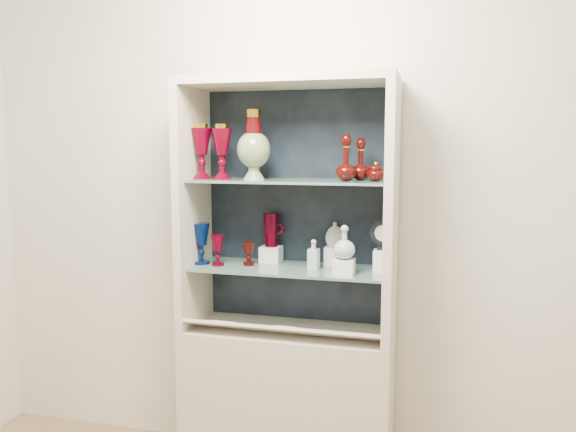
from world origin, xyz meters
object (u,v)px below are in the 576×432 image
(ruby_decanter_a, at_px, (346,155))
(ruby_decanter_b, at_px, (361,158))
(pedestal_lamp_left, at_px, (222,152))
(lidded_bowl, at_px, (376,171))
(flat_flask, at_px, (335,234))
(cobalt_goblet, at_px, (201,243))
(ruby_pitcher, at_px, (271,230))
(clear_square_bottle, at_px, (314,254))
(pedestal_lamp_right, at_px, (201,151))
(ruby_goblet_tall, at_px, (218,250))
(clear_round_decanter, at_px, (344,243))
(enamel_urn, at_px, (254,145))
(ruby_goblet_small, at_px, (249,254))
(cameo_medallion, at_px, (383,235))

(ruby_decanter_a, xyz_separation_m, ruby_decanter_b, (0.06, 0.08, -0.01))
(pedestal_lamp_left, height_order, lidded_bowl, pedestal_lamp_left)
(ruby_decanter_a, distance_m, flat_flask, 0.42)
(cobalt_goblet, bearing_deg, ruby_pitcher, 20.44)
(clear_square_bottle, height_order, flat_flask, flat_flask)
(pedestal_lamp_right, height_order, ruby_goblet_tall, pedestal_lamp_right)
(cobalt_goblet, bearing_deg, pedestal_lamp_right, -37.46)
(clear_round_decanter, bearing_deg, lidded_bowl, 26.66)
(ruby_goblet_tall, bearing_deg, flat_flask, 15.90)
(ruby_decanter_a, distance_m, clear_round_decanter, 0.40)
(pedestal_lamp_right, bearing_deg, enamel_urn, 3.78)
(ruby_goblet_tall, bearing_deg, ruby_decanter_a, -0.04)
(ruby_pitcher, distance_m, clear_round_decanter, 0.43)
(enamel_urn, bearing_deg, ruby_decanter_b, 6.00)
(clear_round_decanter, bearing_deg, clear_square_bottle, 154.57)
(enamel_urn, xyz_separation_m, ruby_goblet_small, (-0.04, 0.02, -0.53))
(clear_square_bottle, relative_size, cameo_medallion, 0.98)
(ruby_decanter_b, height_order, clear_round_decanter, ruby_decanter_b)
(ruby_pitcher, xyz_separation_m, cameo_medallion, (0.56, -0.07, 0.01))
(enamel_urn, height_order, ruby_pitcher, enamel_urn)
(pedestal_lamp_right, height_order, lidded_bowl, pedestal_lamp_right)
(lidded_bowl, relative_size, cameo_medallion, 0.62)
(lidded_bowl, distance_m, cobalt_goblet, 0.92)
(lidded_bowl, bearing_deg, ruby_goblet_tall, -177.87)
(flat_flask, bearing_deg, clear_square_bottle, -140.39)
(enamel_urn, distance_m, ruby_decanter_a, 0.45)
(ruby_decanter_b, height_order, ruby_goblet_small, ruby_decanter_b)
(ruby_pitcher, bearing_deg, pedestal_lamp_right, -152.83)
(flat_flask, relative_size, cameo_medallion, 0.86)
(ruby_decanter_a, bearing_deg, cobalt_goblet, 178.32)
(flat_flask, bearing_deg, cameo_medallion, -35.63)
(pedestal_lamp_right, relative_size, ruby_goblet_small, 2.29)
(enamel_urn, relative_size, cobalt_goblet, 1.61)
(ruby_goblet_tall, xyz_separation_m, flat_flask, (0.55, 0.16, 0.08))
(flat_flask, bearing_deg, ruby_goblet_small, 179.41)
(ruby_decanter_a, height_order, ruby_goblet_tall, ruby_decanter_a)
(ruby_decanter_b, relative_size, cobalt_goblet, 1.02)
(lidded_bowl, height_order, flat_flask, lidded_bowl)
(enamel_urn, relative_size, cameo_medallion, 2.25)
(cameo_medallion, bearing_deg, pedestal_lamp_left, -158.91)
(lidded_bowl, xyz_separation_m, ruby_pitcher, (-0.52, 0.11, -0.30))
(ruby_decanter_b, bearing_deg, clear_square_bottle, -169.60)
(lidded_bowl, bearing_deg, enamel_urn, -179.71)
(clear_square_bottle, bearing_deg, flat_flask, 55.78)
(lidded_bowl, bearing_deg, cameo_medallion, 51.42)
(ruby_decanter_a, distance_m, ruby_goblet_tall, 0.77)
(pedestal_lamp_left, xyz_separation_m, ruby_decanter_a, (0.59, -0.00, -0.01))
(pedestal_lamp_left, xyz_separation_m, clear_round_decanter, (0.60, -0.04, -0.41))
(cobalt_goblet, xyz_separation_m, clear_square_bottle, (0.56, 0.02, -0.03))
(ruby_decanter_b, height_order, ruby_pitcher, ruby_decanter_b)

